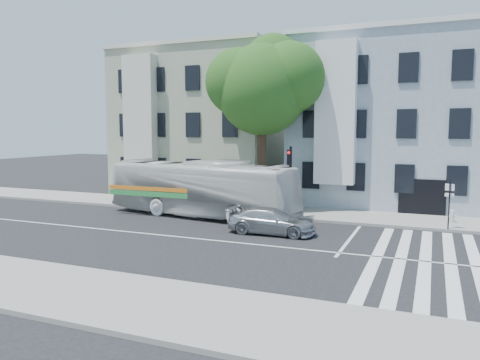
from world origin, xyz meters
The scene contains 12 objects.
ground centered at (0.00, 0.00, 0.00)m, with size 120.00×120.00×0.00m, color black.
sidewalk_far centered at (0.00, 8.00, 0.07)m, with size 80.00×4.00×0.15m, color gray.
sidewalk_near centered at (0.00, -8.00, 0.07)m, with size 80.00×4.00×0.15m, color gray.
building_left centered at (-7.00, 15.00, 5.50)m, with size 12.00×10.00×11.00m, color #99A389.
building_right centered at (7.00, 15.00, 5.50)m, with size 12.00×10.00×11.00m, color #8797A1.
street_tree centered at (0.06, 8.74, 7.83)m, with size 7.30×5.90×11.10m.
bus centered at (-2.56, 5.20, 1.65)m, with size 11.82×2.77×3.29m, color silver.
sedan centered at (2.76, 2.33, 0.63)m, with size 4.31×1.75×1.25m, color #ABADB2.
hedge centered at (-1.73, 6.80, 0.50)m, with size 8.50×0.84×0.70m, color #236420, non-canonical shape.
traffic_signal centered at (2.61, 5.94, 2.68)m, with size 0.42×0.53×4.15m.
fire_hydrant centered at (10.98, 8.06, 0.50)m, with size 0.38×0.22×0.68m.
far_sign_pole centered at (10.74, 6.14, 1.69)m, with size 0.43×0.22×2.42m.
Camera 1 is at (9.95, -18.95, 5.04)m, focal length 35.00 mm.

